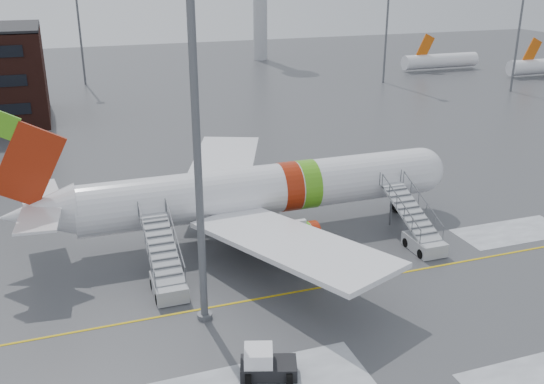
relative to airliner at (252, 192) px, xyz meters
name	(u,v)px	position (x,y,z in m)	size (l,w,h in m)	color
ground	(283,286)	(-0.64, -8.76, -3.42)	(260.00, 260.00, 0.00)	#494C4F
airliner	(252,192)	(0.00, 0.00, 0.00)	(35.03, 32.97, 11.18)	white
airstair_fwd	(419,233)	(10.97, -6.54, -2.35)	(2.05, 7.70, 3.48)	#B1B5B9
airstair_aft	(166,274)	(-7.90, -6.54, -2.35)	(2.05, 7.70, 3.48)	#A4A7AB
pushback_tug	(265,364)	(-4.76, -17.11, -2.69)	(3.22, 2.79, 1.65)	black
light_mast_near	(196,115)	(-6.41, -10.76, 8.98)	(1.20, 1.20, 23.86)	#595B60
light_mast_far_ne	(388,1)	(41.36, 53.24, 10.42)	(1.20, 1.20, 24.25)	#595B60
light_mast_far_n	(77,1)	(-8.64, 69.24, 10.42)	(1.20, 1.20, 24.25)	#595B60
light_mast_far_e	(523,4)	(57.36, 39.24, 10.42)	(1.20, 1.20, 24.25)	#595B60
distant_aircraft	(473,74)	(61.86, 55.24, -3.42)	(35.00, 18.00, 8.00)	#D8590C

